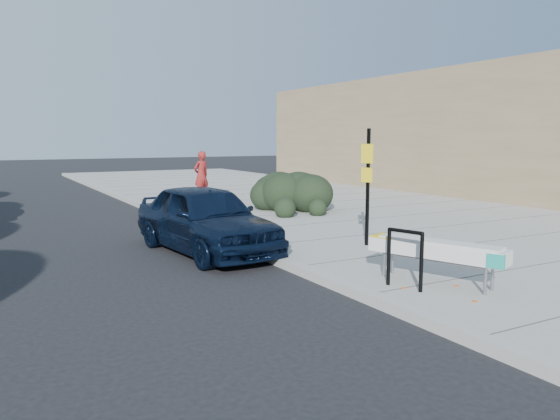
{
  "coord_description": "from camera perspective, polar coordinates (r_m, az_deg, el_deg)",
  "views": [
    {
      "loc": [
        -4.96,
        -8.12,
        2.41
      ],
      "look_at": [
        0.25,
        1.25,
        1.0
      ],
      "focal_mm": 35.0,
      "sensor_mm": 36.0,
      "label": 1
    }
  ],
  "objects": [
    {
      "name": "ground",
      "position": [
        9.82,
        2.27,
        -6.72
      ],
      "size": [
        120.0,
        120.0,
        0.0
      ],
      "primitive_type": "plane",
      "color": "black",
      "rests_on": "ground"
    },
    {
      "name": "curb_near",
      "position": [
        14.22,
        -8.27,
        -1.99
      ],
      "size": [
        0.22,
        50.0,
        0.17
      ],
      "primitive_type": "cube",
      "color": "#9E9E99",
      "rests_on": "ground"
    },
    {
      "name": "bike_rack",
      "position": [
        8.45,
        12.92,
        -4.4
      ],
      "size": [
        0.22,
        0.6,
        0.91
      ],
      "rotation": [
        0.0,
        0.0,
        0.28
      ],
      "color": "black",
      "rests_on": "sidewalk_near"
    },
    {
      "name": "hedge",
      "position": [
        17.44,
        0.36,
        2.3
      ],
      "size": [
        2.61,
        3.95,
        1.36
      ],
      "primitive_type": "ellipsoid",
      "rotation": [
        0.0,
        0.0,
        -0.23
      ],
      "color": "black",
      "rests_on": "sidewalk_near"
    },
    {
      "name": "sign_post",
      "position": [
        11.61,
        9.13,
        3.18
      ],
      "size": [
        0.14,
        0.28,
        2.47
      ],
      "rotation": [
        0.0,
        0.0,
        0.33
      ],
      "color": "black",
      "rests_on": "sidewalk_near"
    },
    {
      "name": "bench",
      "position": [
        8.88,
        16.0,
        -4.08
      ],
      "size": [
        1.18,
        2.22,
        0.66
      ],
      "rotation": [
        0.0,
        0.0,
        0.36
      ],
      "color": "gray",
      "rests_on": "sidewalk_near"
    },
    {
      "name": "sidewalk_near",
      "position": [
        17.01,
        9.64,
        -0.5
      ],
      "size": [
        11.2,
        50.0,
        0.15
      ],
      "primitive_type": "cube",
      "color": "gray",
      "rests_on": "ground"
    },
    {
      "name": "sedan_navy",
      "position": [
        11.62,
        -7.78,
        -0.89
      ],
      "size": [
        2.13,
        4.43,
        1.46
      ],
      "primitive_type": "imported",
      "rotation": [
        0.0,
        0.0,
        0.1
      ],
      "color": "black",
      "rests_on": "ground"
    },
    {
      "name": "pedestrian",
      "position": [
        20.6,
        -8.22,
        3.61
      ],
      "size": [
        0.75,
        0.61,
        1.79
      ],
      "primitive_type": "imported",
      "rotation": [
        0.0,
        0.0,
        3.47
      ],
      "color": "maroon",
      "rests_on": "sidewalk_near"
    }
  ]
}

